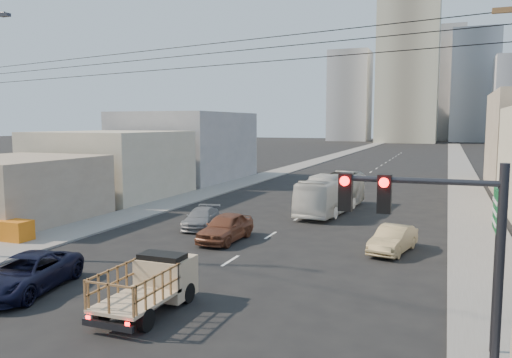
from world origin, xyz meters
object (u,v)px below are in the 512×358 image
Objects in this scene: crate_stack at (15,230)px; navy_pickup at (26,274)px; traffic_signal at (443,257)px; sedan_grey at (201,218)px; flatbed_pickup at (150,281)px; sedan_brown at (226,227)px; city_bus at (332,193)px; green_sign at (496,230)px; sedan_tan at (393,239)px.

navy_pickup is at bearing -40.89° from crate_stack.
traffic_signal is at bearing -26.74° from navy_pickup.
flatbed_pickup is at bearing -81.01° from sedan_grey.
sedan_brown is 1.08× the size of sedan_grey.
navy_pickup is 11.48m from sedan_brown.
city_bus is at bearing 85.60° from flatbed_pickup.
sedan_grey is (0.88, 13.60, -0.11)m from navy_pickup.
traffic_signal is at bearing -50.79° from sedan_brown.
sedan_grey is at bearing 141.04° from green_sign.
green_sign reaches higher than city_bus.
sedan_tan is 0.97× the size of sedan_grey.
crate_stack is (-20.31, -5.43, 0.00)m from sedan_tan.
navy_pickup is 0.89× the size of traffic_signal.
flatbed_pickup reaches higher than crate_stack.
sedan_brown reaches higher than crate_stack.
city_bus is (1.72, 22.38, 0.35)m from flatbed_pickup.
navy_pickup is 1.14× the size of sedan_brown.
traffic_signal is 25.36m from crate_stack.
sedan_brown is at bearing 59.37° from navy_pickup.
traffic_signal is (15.61, -4.45, 3.34)m from navy_pickup.
green_sign is (17.00, 0.56, 3.00)m from navy_pickup.
sedan_tan is 2.33× the size of crate_stack.
flatbed_pickup is 14.39m from crate_stack.
navy_pickup reaches higher than sedan_tan.
flatbed_pickup is at bearing 155.54° from traffic_signal.
flatbed_pickup is 13.75m from sedan_tan.
navy_pickup reaches higher than crate_stack.
flatbed_pickup is 0.43× the size of city_bus.
sedan_grey is at bearing 109.97° from flatbed_pickup.
city_bus is 2.07× the size of green_sign.
flatbed_pickup is at bearing -177.17° from green_sign.
city_bus reaches higher than sedan_grey.
flatbed_pickup is 10.97m from sedan_brown.
city_bus is at bearing 129.78° from sedan_tan.
sedan_tan is (9.26, 0.83, -0.11)m from sedan_brown.
green_sign is at bearing -13.14° from crate_stack.
city_bus reaches higher than crate_stack.
crate_stack is (-7.16, 6.20, -0.05)m from navy_pickup.
crate_stack is at bearing -126.78° from city_bus.
navy_pickup is at bearing -103.14° from city_bus.
sedan_tan is 0.84× the size of green_sign.
sedan_brown is (3.89, 10.80, 0.06)m from navy_pickup.
sedan_grey is 0.86× the size of green_sign.
flatbed_pickup is 0.83× the size of navy_pickup.
navy_pickup is 23.63m from city_bus.
sedan_grey is 0.72× the size of traffic_signal.
crate_stack is at bearing 154.49° from flatbed_pickup.
green_sign reaches higher than flatbed_pickup.
sedan_brown reaches higher than sedan_grey.
sedan_grey is (-12.26, 1.96, -0.06)m from sedan_tan.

